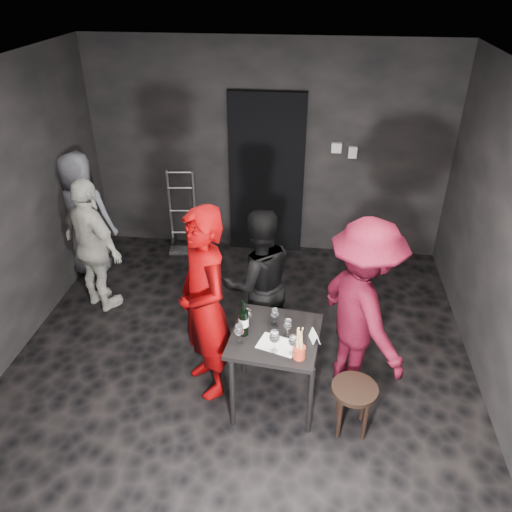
# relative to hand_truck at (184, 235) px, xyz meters

# --- Properties ---
(floor) EXTENTS (4.50, 5.00, 0.02)m
(floor) POSITION_rel_hand_truck_xyz_m (1.10, -2.27, -0.21)
(floor) COLOR black
(floor) RESTS_ON ground
(ceiling) EXTENTS (4.50, 5.00, 0.02)m
(ceiling) POSITION_rel_hand_truck_xyz_m (1.10, -2.27, 2.49)
(ceiling) COLOR silver
(ceiling) RESTS_ON ground
(wall_back) EXTENTS (4.50, 0.04, 2.70)m
(wall_back) POSITION_rel_hand_truck_xyz_m (1.10, 0.23, 1.14)
(wall_back) COLOR black
(wall_back) RESTS_ON ground
(doorway) EXTENTS (0.95, 0.10, 2.10)m
(doorway) POSITION_rel_hand_truck_xyz_m (1.10, 0.17, 0.84)
(doorway) COLOR black
(doorway) RESTS_ON ground
(wallbox_upper) EXTENTS (0.12, 0.06, 0.12)m
(wallbox_upper) POSITION_rel_hand_truck_xyz_m (1.95, 0.18, 1.24)
(wallbox_upper) COLOR #B7B7B2
(wallbox_upper) RESTS_ON wall_back
(wallbox_lower) EXTENTS (0.10, 0.06, 0.14)m
(wallbox_lower) POSITION_rel_hand_truck_xyz_m (2.15, 0.18, 1.19)
(wallbox_lower) COLOR #B7B7B2
(wallbox_lower) RESTS_ON wall_back
(hand_truck) EXTENTS (0.37, 0.32, 1.11)m
(hand_truck) POSITION_rel_hand_truck_xyz_m (0.00, 0.00, 0.00)
(hand_truck) COLOR #B2B2B7
(hand_truck) RESTS_ON floor
(tasting_table) EXTENTS (0.72, 0.72, 0.75)m
(tasting_table) POSITION_rel_hand_truck_xyz_m (1.46, -2.57, 0.44)
(tasting_table) COLOR black
(tasting_table) RESTS_ON floor
(stool) EXTENTS (0.38, 0.38, 0.47)m
(stool) POSITION_rel_hand_truck_xyz_m (2.13, -2.81, 0.18)
(stool) COLOR black
(stool) RESTS_ON floor
(server_red) EXTENTS (0.89, 0.95, 2.18)m
(server_red) POSITION_rel_hand_truck_xyz_m (0.84, -2.45, 0.88)
(server_red) COLOR #760002
(server_red) RESTS_ON floor
(woman_black) EXTENTS (0.85, 0.68, 1.54)m
(woman_black) POSITION_rel_hand_truck_xyz_m (1.23, -1.83, 0.56)
(woman_black) COLOR black
(woman_black) RESTS_ON floor
(man_maroon) EXTENTS (1.12, 1.37, 1.93)m
(man_maroon) POSITION_rel_hand_truck_xyz_m (2.18, -2.29, 0.76)
(man_maroon) COLOR #470816
(man_maroon) RESTS_ON floor
(bystander_cream) EXTENTS (1.02, 0.87, 1.59)m
(bystander_cream) POSITION_rel_hand_truck_xyz_m (-0.61, -1.38, 0.59)
(bystander_cream) COLOR beige
(bystander_cream) RESTS_ON floor
(bystander_grey) EXTENTS (0.80, 0.46, 1.60)m
(bystander_grey) POSITION_rel_hand_truck_xyz_m (-1.05, -0.67, 0.59)
(bystander_grey) COLOR slate
(bystander_grey) RESTS_ON floor
(tasting_mat) EXTENTS (0.36, 0.29, 0.00)m
(tasting_mat) POSITION_rel_hand_truck_xyz_m (1.49, -2.69, 0.54)
(tasting_mat) COLOR white
(tasting_mat) RESTS_ON tasting_table
(wine_glass_a) EXTENTS (0.10, 0.10, 0.20)m
(wine_glass_a) POSITION_rel_hand_truck_xyz_m (1.18, -2.71, 0.64)
(wine_glass_a) COLOR white
(wine_glass_a) RESTS_ON tasting_table
(wine_glass_b) EXTENTS (0.07, 0.07, 0.18)m
(wine_glass_b) POSITION_rel_hand_truck_xyz_m (1.22, -2.48, 0.63)
(wine_glass_b) COLOR white
(wine_glass_b) RESTS_ON tasting_table
(wine_glass_c) EXTENTS (0.08, 0.08, 0.18)m
(wine_glass_c) POSITION_rel_hand_truck_xyz_m (1.44, -2.44, 0.63)
(wine_glass_c) COLOR white
(wine_glass_c) RESTS_ON tasting_table
(wine_glass_d) EXTENTS (0.09, 0.09, 0.22)m
(wine_glass_d) POSITION_rel_hand_truck_xyz_m (1.47, -2.77, 0.65)
(wine_glass_d) COLOR white
(wine_glass_d) RESTS_ON tasting_table
(wine_glass_e) EXTENTS (0.08, 0.08, 0.19)m
(wine_glass_e) POSITION_rel_hand_truck_xyz_m (1.61, -2.78, 0.64)
(wine_glass_e) COLOR white
(wine_glass_e) RESTS_ON tasting_table
(wine_glass_f) EXTENTS (0.08, 0.08, 0.18)m
(wine_glass_f) POSITION_rel_hand_truck_xyz_m (1.56, -2.57, 0.63)
(wine_glass_f) COLOR white
(wine_glass_f) RESTS_ON tasting_table
(wine_bottle) EXTENTS (0.08, 0.08, 0.33)m
(wine_bottle) POSITION_rel_hand_truck_xyz_m (1.20, -2.59, 0.67)
(wine_bottle) COLOR black
(wine_bottle) RESTS_ON tasting_table
(breadstick_cup) EXTENTS (0.10, 0.10, 0.30)m
(breadstick_cup) POSITION_rel_hand_truck_xyz_m (1.67, -2.82, 0.68)
(breadstick_cup) COLOR #B02B19
(breadstick_cup) RESTS_ON tasting_table
(reserved_card) EXTENTS (0.11, 0.14, 0.09)m
(reserved_card) POSITION_rel_hand_truck_xyz_m (1.77, -2.60, 0.59)
(reserved_card) COLOR white
(reserved_card) RESTS_ON tasting_table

